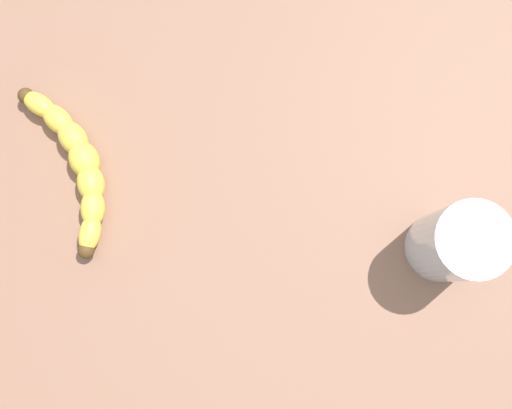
# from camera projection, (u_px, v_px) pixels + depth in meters

# --- Properties ---
(wooden_tabletop) EXTENTS (1.20, 1.20, 0.03)m
(wooden_tabletop) POSITION_uv_depth(u_px,v_px,m) (239.00, 201.00, 0.66)
(wooden_tabletop) COLOR #8B624D
(wooden_tabletop) RESTS_ON ground
(banana) EXTENTS (0.06, 0.21, 0.03)m
(banana) POSITION_uv_depth(u_px,v_px,m) (76.00, 163.00, 0.63)
(banana) COLOR yellow
(banana) RESTS_ON wooden_tabletop
(smoothie_glass) EXTENTS (0.08, 0.08, 0.11)m
(smoothie_glass) POSITION_uv_depth(u_px,v_px,m) (455.00, 244.00, 0.59)
(smoothie_glass) COLOR silver
(smoothie_glass) RESTS_ON wooden_tabletop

